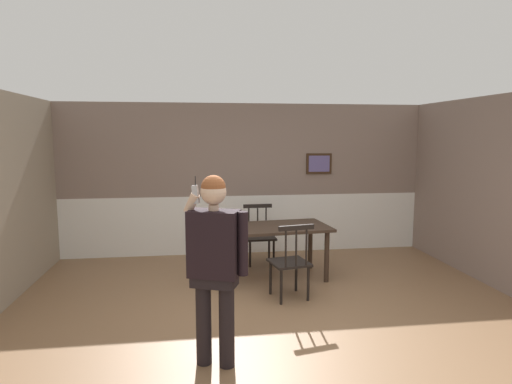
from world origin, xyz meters
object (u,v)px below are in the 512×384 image
object	(u,v)px
chair_by_doorway	(259,235)
dining_table	(273,233)
chair_near_window	(290,262)
person_figure	(215,257)

from	to	relation	value
chair_by_doorway	dining_table	bearing A→B (deg)	93.68
chair_near_window	person_figure	xyz separation A→B (m)	(-1.01, -1.50, 0.53)
dining_table	chair_near_window	size ratio (longest dim) A/B	1.70
chair_by_doorway	person_figure	bearing A→B (deg)	73.09
chair_near_window	chair_by_doorway	distance (m)	1.64
dining_table	chair_by_doorway	xyz separation A→B (m)	(-0.08, 0.82, -0.22)
chair_near_window	person_figure	bearing A→B (deg)	-135.28
dining_table	chair_near_window	xyz separation A→B (m)	(0.08, -0.82, -0.19)
dining_table	chair_by_doorway	distance (m)	0.85
chair_near_window	person_figure	distance (m)	1.88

